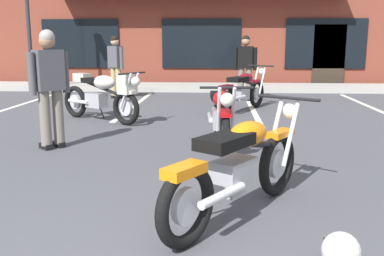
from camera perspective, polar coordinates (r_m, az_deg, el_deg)
The scene contains 12 objects.
ground_plane at distance 5.60m, azimuth -2.89°, elevation -4.34°, with size 80.00×80.00×0.00m, color #47474C.
sidewalk_kerb at distance 14.03m, azimuth 0.96°, elevation 5.41°, with size 22.00×1.80×0.14m, color #A8A59E.
brick_storefront_building at distance 18.22m, azimuth 1.59°, elevation 12.61°, with size 16.15×6.40×3.85m.
painted_stall_lines at distance 10.47m, azimuth 0.10°, elevation 3.03°, with size 14.11×4.80×0.01m.
motorcycle_foreground_classic at distance 3.75m, azimuth 6.41°, elevation -4.93°, with size 1.42×1.83×0.98m.
motorcycle_black_cruiser at distance 9.59m, azimuth 6.75°, elevation 4.97°, with size 1.32×1.88×0.98m.
motorcycle_silver_naked at distance 8.41m, azimuth -11.67°, elevation 4.38°, with size 1.84×1.39×0.98m.
motorcycle_blue_standard at distance 6.24m, azimuth 3.87°, elevation 1.64°, with size 0.66×2.11×0.98m.
person_in_black_shirt at distance 11.36m, azimuth 7.05°, elevation 8.41°, with size 0.61×0.32×1.68m.
person_in_shorts_foreground at distance 6.39m, azimuth -18.29°, elevation 5.74°, with size 0.48×0.51×1.68m.
person_by_back_row at distance 11.85m, azimuth -10.07°, elevation 8.43°, with size 0.54×0.44×1.68m.
helmet_on_pavement at distance 3.17m, azimuth 19.06°, elevation -15.08°, with size 0.26×0.26×0.26m.
Camera 1 is at (0.60, -1.29, 1.51)m, focal length 40.40 mm.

